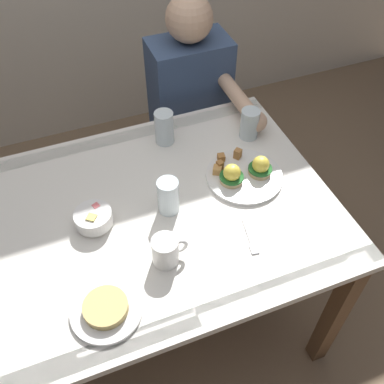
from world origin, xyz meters
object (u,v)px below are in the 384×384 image
Objects in this scene: fruit_bowl at (94,219)px; diner_person at (193,105)px; water_glass_near at (164,129)px; water_glass_far at (168,198)px; side_plate at (106,309)px; dining_table at (155,231)px; eggs_benedict_plate at (244,173)px; coffee_mug at (166,250)px; water_glass_extra at (249,125)px; fork at (250,236)px.

diner_person is (0.57, 0.58, -0.12)m from fruit_bowl.
diner_person reaches higher than water_glass_near.
water_glass_far is 0.64× the size of side_plate.
side_plate reaches higher than dining_table.
eggs_benedict_plate is 0.43m from coffee_mug.
coffee_mug is 0.56× the size of side_plate.
eggs_benedict_plate is 0.66m from side_plate.
diner_person is at bearing 57.89° from dining_table.
water_glass_far is 0.47m from water_glass_extra.
eggs_benedict_plate is at bearing 5.01° from dining_table.
water_glass_near reaches higher than fruit_bowl.
water_glass_near is (0.17, 0.51, 0.01)m from coffee_mug.
water_glass_near reaches higher than eggs_benedict_plate.
coffee_mug is at bearing -111.28° from water_glass_far.
dining_table is 10.00× the size of fruit_bowl.
diner_person reaches higher than water_glass_far.
dining_table is 0.35m from fork.
coffee_mug is 0.20m from water_glass_far.
water_glass_far is (0.05, -0.01, 0.16)m from dining_table.
diner_person is (-0.09, 0.37, -0.14)m from water_glass_extra.
coffee_mug is at bearing -116.40° from diner_person.
fork is at bearing -45.25° from water_glass_far.
water_glass_far reaches higher than fork.
eggs_benedict_plate reaches higher than side_plate.
side_plate is at bearing -121.79° from water_glass_near.
coffee_mug is (-0.02, -0.19, 0.16)m from dining_table.
water_glass_extra is (0.31, -0.09, -0.01)m from water_glass_near.
eggs_benedict_plate is 0.30m from water_glass_far.
coffee_mug reaches higher than side_plate.
dining_table is at bearing 52.39° from side_plate.
fruit_bowl is (-0.54, -0.01, 0.01)m from eggs_benedict_plate.
dining_table is 0.39m from side_plate.
diner_person reaches higher than water_glass_extra.
fork is (0.27, -0.01, -0.05)m from coffee_mug.
water_glass_near reaches higher than dining_table.
water_glass_far reaches higher than side_plate.
water_glass_extra reaches higher than dining_table.
water_glass_near is at bearing 58.21° from side_plate.
fruit_bowl is at bearing -178.49° from eggs_benedict_plate.
water_glass_far is 0.40m from side_plate.
water_glass_far reaches higher than water_glass_extra.
water_glass_far is at bearing -117.88° from diner_person.
coffee_mug is 0.10× the size of diner_person.
fork is 0.78× the size of side_plate.
eggs_benedict_plate is at bearing -120.22° from water_glass_extra.
fork is at bearing -98.70° from diner_person.
diner_person is at bearing 63.60° from coffee_mug.
water_glass_near is (0.15, 0.32, 0.16)m from dining_table.
eggs_benedict_plate is 2.12× the size of water_glass_far.
side_plate is (-0.21, -0.10, -0.04)m from coffee_mug.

